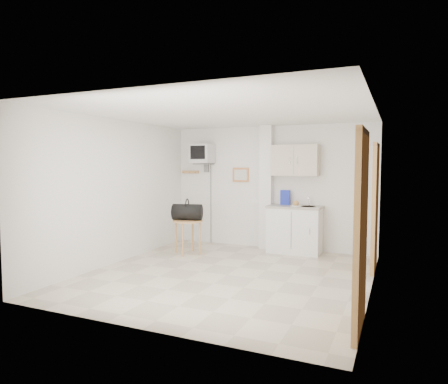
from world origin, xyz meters
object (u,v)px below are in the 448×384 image
at_px(water_bottle, 357,288).
at_px(round_table, 188,225).
at_px(crt_television, 202,154).
at_px(duffel_bag, 187,212).

bearing_deg(water_bottle, round_table, 155.21).
distance_m(crt_television, water_bottle, 4.58).
height_order(crt_television, round_table, crt_television).
relative_size(round_table, water_bottle, 1.76).
bearing_deg(water_bottle, duffel_bag, 155.18).
height_order(crt_television, duffel_bag, crt_television).
xyz_separation_m(round_table, duffel_bag, (-0.02, 0.01, 0.25)).
distance_m(round_table, duffel_bag, 0.25).
bearing_deg(duffel_bag, water_bottle, -38.76).
relative_size(crt_television, round_table, 3.28).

